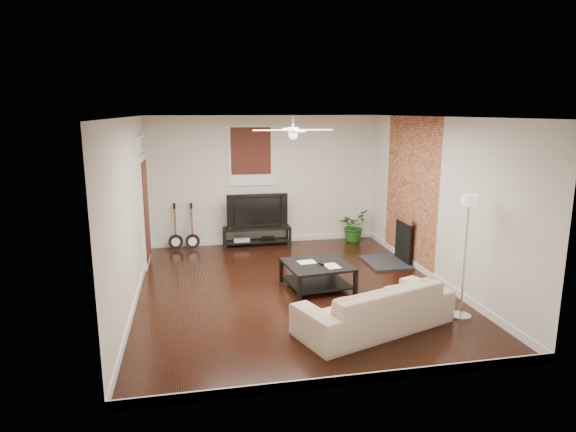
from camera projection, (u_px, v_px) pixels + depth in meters
The scene contains 14 objects.
room at pixel (293, 206), 7.86m from camera, with size 5.01×6.01×2.81m.
brick_accent at pixel (410, 191), 9.30m from camera, with size 0.02×2.20×2.80m, color brown.
fireplace at pixel (394, 240), 9.44m from camera, with size 0.80×1.10×0.92m, color black.
window_back at pixel (251, 156), 10.54m from camera, with size 1.00×0.06×1.30m, color #39100F.
door_left at pixel (145, 200), 9.24m from camera, with size 0.08×1.00×2.50m, color white.
tv_stand at pixel (257, 236), 10.74m from camera, with size 1.46×0.39×0.41m, color black.
tv at pixel (257, 210), 10.63m from camera, with size 1.31×0.17×0.75m, color black.
coffee_table at pixel (317, 276), 8.14m from camera, with size 1.01×1.01×0.42m, color black.
sofa at pixel (375, 306), 6.61m from camera, with size 2.19×0.86×0.64m, color #BEAA8E.
floor_lamp at pixel (465, 257), 6.84m from camera, with size 0.29×0.29×1.79m, color silver, non-canonical shape.
potted_plant at pixel (353, 226), 11.06m from camera, with size 0.64×0.56×0.72m, color #1F5718.
guitar_left at pixel (175, 227), 10.31m from camera, with size 0.31×0.22×0.99m, color black, non-canonical shape.
guitar_right at pixel (192, 227), 10.35m from camera, with size 0.31×0.22×0.99m, color black, non-canonical shape.
ceiling_fan at pixel (293, 130), 7.61m from camera, with size 1.24×1.24×0.32m, color white, non-canonical shape.
Camera 1 is at (-1.59, -7.56, 2.89)m, focal length 30.62 mm.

